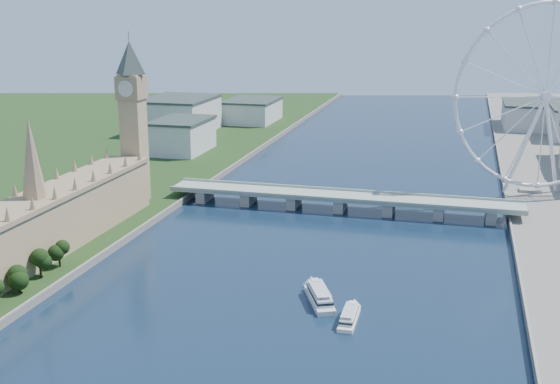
% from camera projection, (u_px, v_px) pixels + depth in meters
% --- Properties ---
extents(parliament_range, '(24.00, 200.00, 70.00)m').
position_uv_depth(parliament_range, '(38.00, 227.00, 343.93)').
color(parliament_range, tan).
rests_on(parliament_range, ground).
extents(big_ben, '(20.02, 20.02, 110.00)m').
position_uv_depth(big_ben, '(132.00, 101.00, 432.49)').
color(big_ben, tan).
rests_on(big_ben, ground).
extents(westminster_bridge, '(220.00, 22.00, 9.50)m').
position_uv_depth(westminster_bridge, '(341.00, 200.00, 436.82)').
color(westminster_bridge, gray).
rests_on(westminster_bridge, ground).
extents(london_eye, '(113.60, 39.12, 124.30)m').
position_uv_depth(london_eye, '(546.00, 97.00, 443.01)').
color(london_eye, silver).
rests_on(london_eye, ground).
extents(city_skyline, '(505.00, 280.00, 32.00)m').
position_uv_depth(city_skyline, '(429.00, 121.00, 667.49)').
color(city_skyline, beige).
rests_on(city_skyline, ground).
extents(tour_boat_near, '(20.74, 32.75, 7.14)m').
position_uv_depth(tour_boat_near, '(319.00, 302.00, 301.54)').
color(tour_boat_near, silver).
rests_on(tour_boat_near, ground).
extents(tour_boat_far, '(6.80, 25.97, 5.69)m').
position_uv_depth(tour_boat_far, '(349.00, 321.00, 283.27)').
color(tour_boat_far, white).
rests_on(tour_boat_far, ground).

